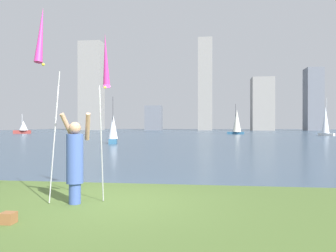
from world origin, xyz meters
TOP-DOWN VIEW (x-y plane):
  - ground at (0.00, 50.95)m, footprint 120.00×138.00m
  - person at (-0.57, -0.31)m, footprint 0.69×0.51m
  - kite_flag_left at (-1.08, -0.71)m, footprint 0.16×1.00m
  - kite_flag_right at (-0.06, 0.12)m, footprint 0.16×0.57m
  - bag at (-1.11, -1.75)m, footprint 0.22×0.21m
  - sailboat_1 at (-32.05, 50.38)m, footprint 3.01×2.05m
  - sailboat_2 at (6.91, 51.64)m, footprint 2.96×1.69m
  - sailboat_3 at (-6.13, 20.98)m, footprint 1.04×1.78m
  - sailboat_4 at (19.42, 44.98)m, footprint 2.16×1.99m
  - skyline_tower_0 at (-34.66, 93.04)m, footprint 7.10×4.93m
  - skyline_tower_1 at (-14.38, 90.59)m, footprint 4.93×3.80m
  - skyline_tower_2 at (0.94, 93.64)m, footprint 4.21×6.63m
  - skyline_tower_3 at (17.27, 90.50)m, footprint 6.13×5.82m
  - skyline_tower_4 at (31.73, 92.02)m, footprint 4.48×5.30m

SIDE VIEW (x-z plane):
  - ground at x=0.00m, z-range -0.12..0.00m
  - bag at x=-1.11m, z-range 0.00..0.18m
  - person at x=-0.57m, z-range -0.02..1.86m
  - sailboat_3 at x=-6.13m, z-range -0.82..3.25m
  - sailboat_1 at x=-32.05m, z-range -0.56..3.09m
  - sailboat_2 at x=6.91m, z-range -0.52..4.76m
  - sailboat_4 at x=19.42m, z-range -0.69..5.01m
  - kite_flag_right at x=-0.06m, z-range 1.13..4.73m
  - kite_flag_left at x=-1.08m, z-range 1.31..5.25m
  - skyline_tower_1 at x=-14.38m, z-range 0.00..7.33m
  - skyline_tower_3 at x=17.27m, z-range 0.00..15.13m
  - skyline_tower_4 at x=31.73m, z-range 0.00..17.81m
  - skyline_tower_2 at x=0.94m, z-range 0.00..27.47m
  - skyline_tower_0 at x=-34.66m, z-range 0.00..27.60m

